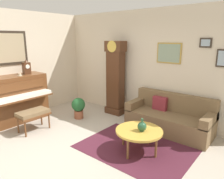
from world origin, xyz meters
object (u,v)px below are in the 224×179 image
at_px(piano, 17,99).
at_px(couch, 169,118).
at_px(grandfather_clock, 115,80).
at_px(mantel_clock, 26,67).
at_px(green_jug, 142,126).
at_px(coffee_table, 139,131).
at_px(piano_bench, 33,114).
at_px(teacup, 20,75).
at_px(potted_plant, 78,107).

bearing_deg(piano, couch, 30.33).
bearing_deg(grandfather_clock, piano, -127.66).
xyz_separation_m(mantel_clock, green_jug, (3.26, 0.35, -0.84)).
distance_m(grandfather_clock, coffee_table, 2.20).
height_order(piano, green_jug, piano).
distance_m(piano_bench, teacup, 1.11).
bearing_deg(teacup, piano, -136.04).
bearing_deg(green_jug, piano, -168.20).
bearing_deg(coffee_table, piano, -167.96).
relative_size(piano, coffee_table, 1.64).
relative_size(teacup, green_jug, 0.48).
distance_m(teacup, potted_plant, 1.66).
relative_size(piano, couch, 0.76).
height_order(piano_bench, potted_plant, potted_plant).
relative_size(coffee_table, teacup, 7.59).
height_order(green_jug, potted_plant, green_jug).
height_order(couch, mantel_clock, mantel_clock).
height_order(piano, coffee_table, piano).
xyz_separation_m(piano_bench, mantel_clock, (-0.83, 0.40, 0.95)).
bearing_deg(potted_plant, piano, -133.74).
bearing_deg(green_jug, coffee_table, 178.56).
bearing_deg(mantel_clock, grandfather_clock, 47.35).
bearing_deg(mantel_clock, green_jug, 6.12).
xyz_separation_m(couch, teacup, (-3.17, -1.82, 0.90)).
xyz_separation_m(coffee_table, mantel_clock, (-3.20, -0.35, 0.96)).
bearing_deg(couch, teacup, -150.13).
distance_m(mantel_clock, green_jug, 3.39).
relative_size(grandfather_clock, coffee_table, 2.31).
height_order(couch, potted_plant, couch).
bearing_deg(grandfather_clock, coffee_table, -39.56).
xyz_separation_m(coffee_table, potted_plant, (-2.15, 0.42, -0.08)).
bearing_deg(grandfather_clock, couch, -4.31).
distance_m(grandfather_clock, potted_plant, 1.24).
bearing_deg(piano_bench, potted_plant, 79.12).
relative_size(grandfather_clock, couch, 1.07).
relative_size(mantel_clock, green_jug, 1.58).
bearing_deg(mantel_clock, piano_bench, -25.91).
bearing_deg(green_jug, mantel_clock, -173.88).
height_order(grandfather_clock, teacup, grandfather_clock).
xyz_separation_m(piano_bench, coffee_table, (2.37, 0.76, -0.01)).
distance_m(mantel_clock, teacup, 0.30).
xyz_separation_m(piano, piano_bench, (0.83, -0.07, -0.20)).
bearing_deg(couch, piano, -149.67).
xyz_separation_m(grandfather_clock, coffee_table, (1.64, -1.35, -0.56)).
height_order(grandfather_clock, coffee_table, grandfather_clock).
bearing_deg(piano_bench, green_jug, 17.21).
relative_size(teacup, potted_plant, 0.21).
xyz_separation_m(couch, potted_plant, (-2.20, -0.80, 0.01)).
bearing_deg(teacup, piano_bench, -12.09).
distance_m(couch, mantel_clock, 3.77).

